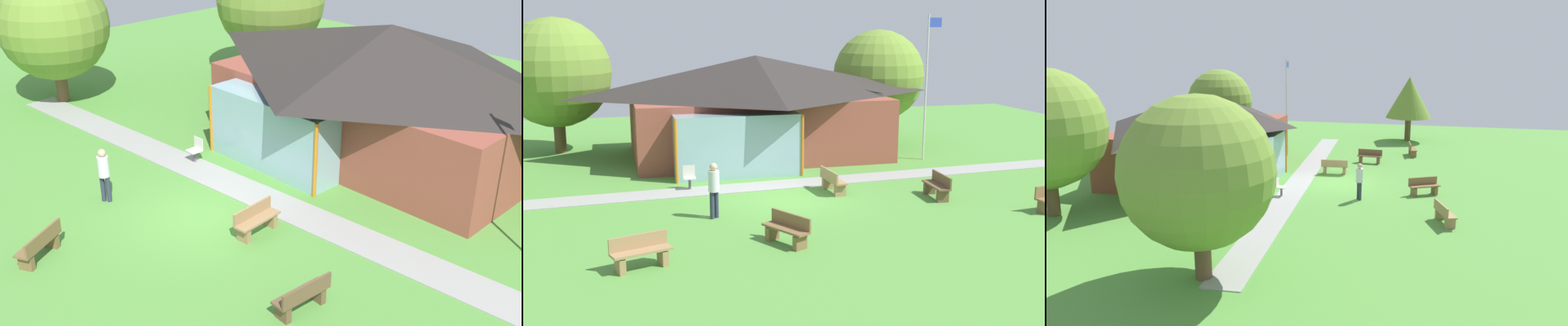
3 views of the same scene
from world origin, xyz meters
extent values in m
plane|color=#54933D|center=(0.00, 0.00, 0.00)|extent=(44.00, 44.00, 0.00)
cube|color=brown|center=(0.67, 7.90, 1.36)|extent=(10.89, 6.91, 2.72)
pyramid|color=#2D2826|center=(0.67, 7.90, 3.60)|extent=(11.89, 7.91, 1.77)
cube|color=#8CB2BF|center=(-0.97, 3.84, 1.22)|extent=(4.90, 1.20, 2.45)
cylinder|color=orange|center=(-3.42, 3.24, 1.22)|extent=(0.12, 0.12, 2.45)
cylinder|color=orange|center=(1.48, 3.24, 1.22)|extent=(0.12, 0.12, 2.45)
cube|color=#999993|center=(0.00, 2.00, 0.01)|extent=(25.19, 2.87, 0.03)
cylinder|color=silver|center=(7.54, 4.92, 3.13)|extent=(0.08, 0.08, 6.27)
cube|color=blue|center=(7.84, 4.92, 5.92)|extent=(0.60, 0.02, 0.40)
cube|color=#9E7A51|center=(-5.17, -5.33, 0.45)|extent=(1.56, 0.89, 0.06)
cube|color=#9E7A51|center=(-4.65, -5.15, 0.20)|extent=(0.28, 0.43, 0.39)
cube|color=#9E7A51|center=(-5.69, -5.50, 0.20)|extent=(0.28, 0.43, 0.39)
cube|color=#9E7A51|center=(-5.23, -5.15, 0.66)|extent=(1.44, 0.53, 0.36)
cube|color=brown|center=(-1.29, -4.49, 0.45)|extent=(1.10, 1.53, 0.06)
cube|color=brown|center=(-1.03, -4.98, 0.20)|extent=(0.43, 0.33, 0.39)
cube|color=brown|center=(-1.55, -4.01, 0.20)|extent=(0.43, 0.33, 0.39)
cube|color=brown|center=(-1.12, -4.40, 0.66)|extent=(0.76, 1.35, 0.36)
cube|color=brown|center=(7.90, -3.69, 0.45)|extent=(1.54, 0.62, 0.06)
cube|color=brown|center=(8.45, -3.62, 0.20)|extent=(0.21, 0.42, 0.39)
cube|color=brown|center=(7.36, -3.76, 0.20)|extent=(0.21, 0.42, 0.39)
cube|color=brown|center=(7.88, -3.50, 0.66)|extent=(1.50, 0.24, 0.36)
cube|color=brown|center=(4.98, -1.15, 0.45)|extent=(0.55, 1.53, 0.06)
cube|color=brown|center=(4.93, -1.70, 0.20)|extent=(0.41, 0.19, 0.39)
cube|color=brown|center=(5.02, -0.60, 0.20)|extent=(0.41, 0.19, 0.39)
cube|color=brown|center=(5.16, -1.17, 0.66)|extent=(0.17, 1.50, 0.36)
cube|color=#9E7A51|center=(1.83, 0.47, 0.45)|extent=(0.54, 1.53, 0.06)
cube|color=#9E7A51|center=(1.79, 1.02, 0.20)|extent=(0.41, 0.19, 0.39)
cube|color=#9E7A51|center=(1.86, -0.08, 0.20)|extent=(0.41, 0.19, 0.39)
cube|color=#9E7A51|center=(1.64, 0.46, 0.66)|extent=(0.16, 1.50, 0.36)
cube|color=beige|center=(-3.07, 2.16, 0.44)|extent=(0.44, 0.44, 0.04)
cube|color=beige|center=(-3.07, 2.36, 0.66)|extent=(0.44, 0.04, 0.40)
cylinder|color=#4C4C51|center=(-3.07, 2.16, 0.21)|extent=(0.10, 0.10, 0.42)
cylinder|color=#4C4C51|center=(-3.07, 2.16, 0.01)|extent=(0.36, 0.36, 0.02)
cylinder|color=#2D3347|center=(-2.69, -1.49, 0.42)|extent=(0.14, 0.14, 0.85)
cylinder|color=#2D3347|center=(-2.84, -1.59, 0.42)|extent=(0.14, 0.14, 0.85)
cylinder|color=silver|center=(-2.77, -1.54, 1.18)|extent=(0.34, 0.34, 0.65)
sphere|color=#D8AD8C|center=(-2.77, -1.54, 1.62)|extent=(0.24, 0.24, 0.24)
cylinder|color=brown|center=(-11.89, 2.00, 0.81)|extent=(0.51, 0.51, 1.61)
sphere|color=olive|center=(-11.89, 2.00, 3.33)|extent=(4.57, 4.57, 4.57)
cylinder|color=brown|center=(13.59, -3.14, 0.90)|extent=(0.45, 0.45, 1.80)
cone|color=olive|center=(13.59, -3.14, 3.36)|extent=(3.47, 3.47, 3.13)
cylinder|color=brown|center=(7.37, 9.74, 0.82)|extent=(0.51, 0.51, 1.63)
sphere|color=olive|center=(7.37, 9.74, 3.33)|extent=(4.52, 4.52, 4.52)
cylinder|color=brown|center=(-7.99, 10.74, 0.91)|extent=(0.53, 0.53, 1.83)
camera|label=1|loc=(13.05, -10.28, 9.59)|focal=44.51mm
camera|label=2|loc=(-5.75, -20.95, 5.93)|focal=45.31mm
camera|label=3|loc=(-24.33, -4.26, 6.73)|focal=33.19mm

